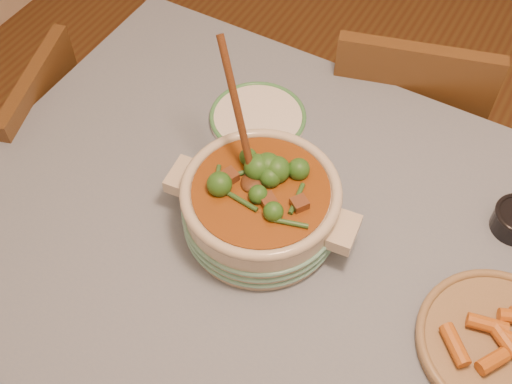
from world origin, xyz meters
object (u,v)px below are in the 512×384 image
at_px(fried_plate, 500,343).
at_px(chair_far, 399,124).
at_px(dining_table, 330,280).
at_px(stew_casserole, 261,203).
at_px(white_plate, 258,117).
at_px(chair_left, 33,157).

relative_size(fried_plate, chair_far, 0.37).
bearing_deg(dining_table, fried_plate, -3.90).
xyz_separation_m(stew_casserole, chair_far, (0.10, 0.67, -0.34)).
xyz_separation_m(white_plate, fried_plate, (0.68, -0.29, 0.01)).
relative_size(stew_casserole, fried_plate, 1.30).
bearing_deg(dining_table, chair_left, 176.95).
relative_size(dining_table, fried_plate, 5.26).
relative_size(white_plate, chair_far, 0.30).
bearing_deg(dining_table, white_plate, 141.61).
xyz_separation_m(dining_table, white_plate, (-0.33, 0.26, 0.10)).
relative_size(chair_far, chair_left, 1.08).
bearing_deg(chair_left, dining_table, 69.10).
height_order(chair_far, chair_left, chair_far).
bearing_deg(stew_casserole, fried_plate, -2.30).
height_order(stew_casserole, fried_plate, stew_casserole).
bearing_deg(white_plate, chair_far, 58.30).
relative_size(dining_table, white_plate, 6.36).
distance_m(fried_plate, chair_far, 0.86).
bearing_deg(chair_far, chair_left, 18.70).
height_order(white_plate, fried_plate, fried_plate).
xyz_separation_m(dining_table, chair_far, (-0.08, 0.67, -0.17)).
bearing_deg(chair_far, stew_casserole, 65.67).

